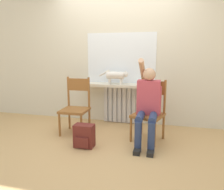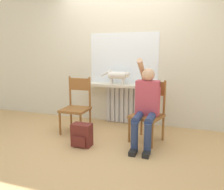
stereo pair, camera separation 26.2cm
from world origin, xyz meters
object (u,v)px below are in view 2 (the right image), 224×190
object	(u,v)px
chair_right	(148,112)
backpack	(82,135)
chair_left	(76,106)
cat	(118,75)
person	(146,103)

from	to	relation	value
chair_right	backpack	size ratio (longest dim) A/B	2.82
chair_left	chair_right	xyz separation A→B (m)	(1.23, -0.00, 0.00)
backpack	cat	bearing A→B (deg)	78.50
backpack	person	bearing A→B (deg)	24.73
cat	backpack	size ratio (longest dim) A/B	1.65
cat	backpack	world-z (taller)	cat
cat	chair_left	bearing A→B (deg)	-135.53
chair_right	person	bearing A→B (deg)	-79.06
chair_right	person	xyz separation A→B (m)	(-0.02, -0.12, 0.16)
person	backpack	bearing A→B (deg)	-155.27
chair_left	backpack	world-z (taller)	chair_left
chair_left	cat	distance (m)	0.94
chair_right	person	size ratio (longest dim) A/B	0.74
person	chair_right	bearing A→B (deg)	82.96
person	cat	world-z (taller)	person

